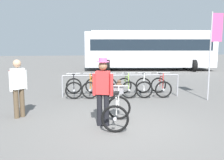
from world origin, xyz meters
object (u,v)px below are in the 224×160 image
object	(u,v)px
racked_bike_white	(144,86)
racked_bike_black	(74,87)
racked_bike_red	(161,86)
featured_bicycle	(117,106)
racked_bike_lime	(126,87)
banner_flag	(214,39)
racked_bike_teal	(109,87)
bus_distant	(149,48)
racked_bike_orange	(92,87)
person_with_featured_bike	(103,89)
pedestrian_with_backpack	(18,85)

from	to	relation	value
racked_bike_white	racked_bike_black	bearing A→B (deg)	174.67
racked_bike_white	racked_bike_red	world-z (taller)	same
racked_bike_black	featured_bicycle	world-z (taller)	featured_bicycle
racked_bike_lime	banner_flag	world-z (taller)	banner_flag
racked_bike_white	racked_bike_teal	bearing A→B (deg)	174.67
racked_bike_lime	bus_distant	xyz separation A→B (m)	(3.84, 9.58, 1.37)
racked_bike_lime	racked_bike_white	bearing A→B (deg)	-5.33
racked_bike_black	featured_bicycle	xyz separation A→B (m)	(1.13, -3.65, 0.12)
racked_bike_white	racked_bike_red	distance (m)	0.70
racked_bike_black	racked_bike_orange	xyz separation A→B (m)	(0.70, -0.07, -0.00)
person_with_featured_bike	banner_flag	xyz separation A→B (m)	(4.30, 2.31, 1.28)
racked_bike_white	racked_bike_lime	bearing A→B (deg)	174.67
racked_bike_orange	racked_bike_white	size ratio (longest dim) A/B	0.97
racked_bike_black	racked_bike_white	bearing A→B (deg)	-5.33
racked_bike_teal	racked_bike_lime	world-z (taller)	same
racked_bike_teal	banner_flag	size ratio (longest dim) A/B	0.37
person_with_featured_bike	pedestrian_with_backpack	world-z (taller)	person_with_featured_bike
racked_bike_white	banner_flag	size ratio (longest dim) A/B	0.38
racked_bike_lime	person_with_featured_bike	size ratio (longest dim) A/B	0.64
racked_bike_lime	racked_bike_red	distance (m)	1.40
pedestrian_with_backpack	banner_flag	world-z (taller)	banner_flag
racked_bike_orange	featured_bicycle	distance (m)	3.62
person_with_featured_bike	bus_distant	size ratio (longest dim) A/B	0.17
racked_bike_orange	racked_bike_lime	xyz separation A→B (m)	(1.39, -0.13, 0.00)
racked_bike_teal	banner_flag	bearing A→B (deg)	-19.54
racked_bike_lime	pedestrian_with_backpack	xyz separation A→B (m)	(-3.62, -2.46, 0.57)
pedestrian_with_backpack	racked_bike_lime	bearing A→B (deg)	34.23
racked_bike_orange	racked_bike_teal	size ratio (longest dim) A/B	1.01
bus_distant	racked_bike_lime	bearing A→B (deg)	-111.86
racked_bike_orange	person_with_featured_bike	size ratio (longest dim) A/B	0.69
banner_flag	racked_bike_lime	bearing A→B (deg)	157.37
racked_bike_teal	racked_bike_red	bearing A→B (deg)	-5.33
racked_bike_orange	featured_bicycle	world-z (taller)	featured_bicycle
racked_bike_black	racked_bike_orange	bearing A→B (deg)	-5.33
racked_bike_lime	person_with_featured_bike	bearing A→B (deg)	-110.88
racked_bike_white	pedestrian_with_backpack	size ratio (longest dim) A/B	0.74
person_with_featured_bike	featured_bicycle	bearing A→B (deg)	11.70
person_with_featured_bike	banner_flag	size ratio (longest dim) A/B	0.54
racked_bike_red	bus_distant	distance (m)	10.11
racked_bike_orange	person_with_featured_bike	xyz separation A→B (m)	(0.05, -3.67, 0.58)
pedestrian_with_backpack	bus_distant	size ratio (longest dim) A/B	0.16
racked_bike_white	bus_distant	bearing A→B (deg)	71.93
racked_bike_lime	featured_bicycle	world-z (taller)	featured_bicycle
racked_bike_black	racked_bike_orange	world-z (taller)	same
racked_bike_white	racked_bike_orange	bearing A→B (deg)	174.67
bus_distant	banner_flag	xyz separation A→B (m)	(-0.89, -10.81, 0.49)
racked_bike_red	person_with_featured_bike	world-z (taller)	person_with_featured_bike
racked_bike_black	pedestrian_with_backpack	distance (m)	3.12
racked_bike_red	banner_flag	world-z (taller)	banner_flag
racked_bike_black	racked_bike_white	world-z (taller)	same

